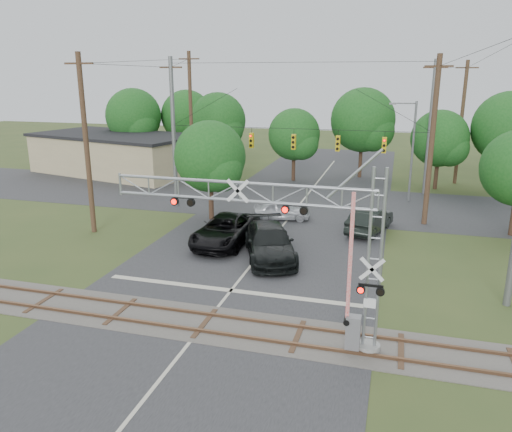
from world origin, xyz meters
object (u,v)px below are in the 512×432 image
(sedan_silver, at_px, (282,210))
(commercial_building, at_px, (117,153))
(pickup_black, at_px, (225,230))
(traffic_signal_span, at_px, (306,139))
(streetlight, at_px, (411,146))
(crossing_gantry, at_px, (290,235))
(car_dark, at_px, (269,242))

(sedan_silver, bearing_deg, commercial_building, 46.75)
(sedan_silver, bearing_deg, pickup_black, 149.34)
(traffic_signal_span, bearing_deg, sedan_silver, -131.44)
(sedan_silver, distance_m, streetlight, 12.60)
(traffic_signal_span, xyz_separation_m, sedan_silver, (-1.40, -1.58, -5.01))
(crossing_gantry, distance_m, traffic_signal_span, 18.61)
(crossing_gantry, distance_m, commercial_building, 38.94)
(crossing_gantry, bearing_deg, streetlight, 79.43)
(sedan_silver, bearing_deg, streetlight, -58.97)
(sedan_silver, distance_m, commercial_building, 24.68)
(traffic_signal_span, xyz_separation_m, pickup_black, (-3.54, -7.86, -4.83))
(traffic_signal_span, distance_m, pickup_black, 9.88)
(crossing_gantry, xyz_separation_m, sedan_silver, (-4.14, 16.78, -3.70))
(commercial_building, bearing_deg, streetlight, 4.55)
(pickup_black, bearing_deg, traffic_signal_span, 67.47)
(traffic_signal_span, bearing_deg, streetlight, 41.67)
(pickup_black, bearing_deg, streetlight, 54.56)
(crossing_gantry, height_order, commercial_building, crossing_gantry)
(traffic_signal_span, bearing_deg, car_dark, -91.67)
(crossing_gantry, distance_m, streetlight, 25.37)
(crossing_gantry, bearing_deg, commercial_building, 130.36)
(streetlight, bearing_deg, car_dark, -115.47)
(pickup_black, bearing_deg, sedan_silver, 72.87)
(crossing_gantry, relative_size, sedan_silver, 2.60)
(crossing_gantry, height_order, sedan_silver, crossing_gantry)
(crossing_gantry, distance_m, sedan_silver, 17.67)
(pickup_black, bearing_deg, crossing_gantry, -57.45)
(pickup_black, distance_m, sedan_silver, 6.64)
(traffic_signal_span, distance_m, commercial_building, 25.36)
(pickup_black, relative_size, sedan_silver, 1.54)
(traffic_signal_span, bearing_deg, commercial_building, 153.34)
(pickup_black, xyz_separation_m, sedan_silver, (2.14, 6.28, -0.18))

